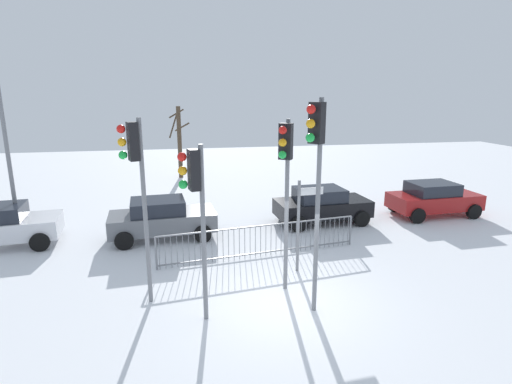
# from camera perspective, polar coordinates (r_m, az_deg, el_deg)

# --- Properties ---
(ground_plane) EXTENTS (60.00, 60.00, 0.00)m
(ground_plane) POSITION_cam_1_polar(r_m,az_deg,el_deg) (10.85, 4.08, -15.11)
(ground_plane) COLOR white
(traffic_light_mid_right) EXTENTS (0.55, 0.37, 4.69)m
(traffic_light_mid_right) POSITION_cam_1_polar(r_m,az_deg,el_deg) (10.01, -16.51, 2.82)
(traffic_light_mid_right) COLOR slate
(traffic_light_mid_right) RESTS_ON ground
(traffic_light_rear_left) EXTENTS (0.48, 0.45, 5.15)m
(traffic_light_rear_left) POSITION_cam_1_polar(r_m,az_deg,el_deg) (9.18, 8.46, 4.34)
(traffic_light_rear_left) COLOR slate
(traffic_light_rear_left) RESTS_ON ground
(traffic_light_mid_left) EXTENTS (0.56, 0.36, 4.17)m
(traffic_light_mid_left) POSITION_cam_1_polar(r_m,az_deg,el_deg) (8.99, -8.49, -0.42)
(traffic_light_mid_left) COLOR slate
(traffic_light_mid_left) RESTS_ON ground
(traffic_light_foreground_right) EXTENTS (0.43, 0.50, 4.61)m
(traffic_light_foreground_right) POSITION_cam_1_polar(r_m,az_deg,el_deg) (10.27, 4.19, 3.33)
(traffic_light_foreground_right) COLOR slate
(traffic_light_foreground_right) RESTS_ON ground
(direction_sign_post) EXTENTS (0.79, 0.11, 2.80)m
(direction_sign_post) POSITION_cam_1_polar(r_m,az_deg,el_deg) (12.01, 6.28, -4.03)
(direction_sign_post) COLOR slate
(direction_sign_post) RESTS_ON ground
(pedestrian_guard_railing) EXTENTS (6.68, 0.96, 1.07)m
(pedestrian_guard_railing) POSITION_cam_1_polar(r_m,az_deg,el_deg) (13.30, 0.66, -6.82)
(pedestrian_guard_railing) COLOR slate
(pedestrian_guard_railing) RESTS_ON ground
(car_black_near) EXTENTS (3.90, 2.12, 1.47)m
(car_black_near) POSITION_cam_1_polar(r_m,az_deg,el_deg) (16.82, 9.21, -1.78)
(car_black_near) COLOR black
(car_black_near) RESTS_ON ground
(car_red_mid) EXTENTS (3.87, 2.05, 1.47)m
(car_red_mid) POSITION_cam_1_polar(r_m,az_deg,el_deg) (19.24, 23.71, -0.81)
(car_red_mid) COLOR maroon
(car_red_mid) RESTS_ON ground
(car_grey_trailing) EXTENTS (3.92, 2.18, 1.47)m
(car_grey_trailing) POSITION_cam_1_polar(r_m,az_deg,el_deg) (15.29, -13.14, -3.57)
(car_grey_trailing) COLOR slate
(car_grey_trailing) RESTS_ON ground
(street_lamp) EXTENTS (0.36, 0.36, 6.56)m
(street_lamp) POSITION_cam_1_polar(r_m,az_deg,el_deg) (16.19, -31.92, 7.47)
(street_lamp) COLOR slate
(street_lamp) RESTS_ON ground
(bare_tree_left) EXTENTS (1.32, 0.85, 4.43)m
(bare_tree_left) POSITION_cam_1_polar(r_m,az_deg,el_deg) (25.81, -10.74, 7.11)
(bare_tree_left) COLOR #473828
(bare_tree_left) RESTS_ON ground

